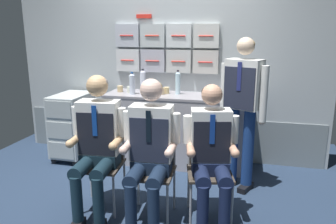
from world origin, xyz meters
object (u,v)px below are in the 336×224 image
Objects in this scene: service_trolley at (73,124)px; crew_member_right at (211,150)px; paper_cup_blue at (162,91)px; snack_banana at (234,98)px; folding_chair_left at (104,154)px; crew_member_standing at (243,102)px; crew_member_center at (150,146)px; folding_chair_right at (209,161)px; water_bottle_tall at (178,83)px; crew_member_left at (97,139)px; folding_chair_center at (154,160)px.

service_trolley is 2.31m from crew_member_right.
paper_cup_blue is 0.48× the size of snack_banana.
service_trolley is at bearing 131.85° from folding_chair_left.
folding_chair_left is at bearing -152.18° from crew_member_standing.
crew_member_standing reaches higher than crew_member_center.
crew_member_standing is at bearing 66.63° from folding_chair_right.
paper_cup_blue is at bearing 154.93° from crew_member_standing.
water_bottle_tall is (1.41, 0.18, 0.59)m from service_trolley.
crew_member_left is 1.06m from folding_chair_right.
crew_member_center is 1.44m from snack_banana.
crew_member_right is (0.53, 0.11, -0.03)m from crew_member_center.
crew_member_left is 1.71m from snack_banana.
snack_banana is (1.17, 1.23, 0.21)m from crew_member_left.
service_trolley is at bearing 150.56° from crew_member_right.
folding_chair_center is 2.80× the size of water_bottle_tall.
crew_member_standing is (1.29, 0.68, 0.44)m from folding_chair_left.
water_bottle_tall is at bearing 92.52° from folding_chair_center.
folding_chair_center is at bearing -4.29° from folding_chair_left.
crew_member_left reaches higher than crew_member_right.
crew_member_standing reaches higher than folding_chair_right.
paper_cup_blue is (-0.19, -0.07, -0.10)m from water_bottle_tall.
crew_member_left reaches higher than folding_chair_left.
crew_member_standing reaches higher than water_bottle_tall.
crew_member_center is at bearing -86.41° from folding_chair_center.
service_trolley is at bearing 153.64° from folding_chair_right.
service_trolley is 2.18m from snack_banana.
folding_chair_right is at bearing -64.32° from water_bottle_tall.
crew_member_right is at bearing 11.95° from crew_member_center.
crew_member_right is (0.04, -0.16, 0.17)m from folding_chair_right.
snack_banana is at bearing 83.96° from crew_member_right.
folding_chair_center is at bearing -167.47° from folding_chair_right.
crew_member_right is 1.49m from water_bottle_tall.
crew_member_right is (1.05, 0.07, -0.04)m from crew_member_left.
crew_member_standing reaches higher than crew_member_left.
crew_member_center is at bearing -87.36° from water_bottle_tall.
water_bottle_tall is (-0.56, 1.16, 0.54)m from folding_chair_right.
service_trolley is 2.90× the size of water_bottle_tall.
crew_member_left reaches higher than water_bottle_tall.
folding_chair_center is at bearing 93.59° from crew_member_center.
paper_cup_blue is 0.91m from snack_banana.
folding_chair_right is 0.23m from crew_member_right.
service_trolley is 1.04× the size of folding_chair_left.
crew_member_center is at bearing -79.34° from paper_cup_blue.
crew_member_center is 15.73× the size of paper_cup_blue.
snack_banana is (-0.10, 0.39, -0.03)m from crew_member_standing.
folding_chair_right is at bearing 28.72° from crew_member_center.
folding_chair_center is 4.93× the size of snack_banana.
water_bottle_tall is 1.76× the size of snack_banana.
paper_cup_blue reaches higher than folding_chair_right.
folding_chair_center is 1.38m from water_bottle_tall.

